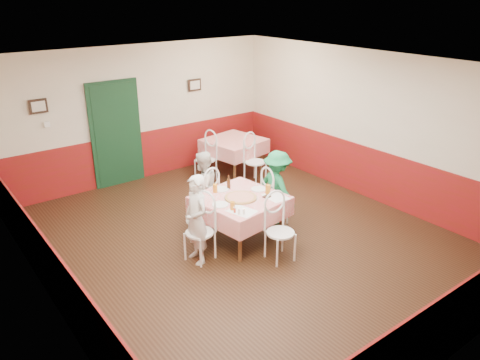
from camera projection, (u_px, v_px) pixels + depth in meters
floor at (243, 239)px, 7.67m from camera, size 7.00×7.00×0.00m
ceiling at (244, 66)px, 6.60m from camera, size 7.00×7.00×0.00m
back_wall at (141, 113)px, 9.71m from camera, size 6.00×0.10×2.80m
front_wall at (462, 255)px, 4.56m from camera, size 6.00×0.10×2.80m
left_wall at (40, 211)px, 5.46m from camera, size 0.10×7.00×2.80m
right_wall at (369, 126)px, 8.81m from camera, size 0.10×7.00×2.80m
wainscot_back at (145, 155)px, 10.05m from camera, size 6.00×0.03×1.00m
wainscot_front at (445, 329)px, 4.91m from camera, size 6.00×0.03×1.00m
wainscot_left at (53, 276)px, 5.81m from camera, size 0.03×7.00×1.00m
wainscot_right at (364, 171)px, 9.15m from camera, size 0.03×7.00×1.00m
door at (116, 135)px, 9.48m from camera, size 0.96×0.06×2.10m
picture_left at (38, 106)px, 8.39m from camera, size 0.32×0.03×0.26m
picture_right at (195, 85)px, 10.23m from camera, size 0.32×0.03×0.26m
thermostat at (47, 124)px, 8.58m from camera, size 0.10×0.03×0.10m
main_table at (240, 219)px, 7.52m from camera, size 1.37×1.37×0.77m
second_table at (234, 156)px, 10.33m from camera, size 1.29×1.29×0.77m
chair_left at (200, 233)px, 6.94m from camera, size 0.51×0.51×0.90m
chair_right at (275, 199)px, 8.05m from camera, size 0.45×0.45×0.90m
chair_far at (205, 199)px, 8.05m from camera, size 0.48×0.48×0.90m
chair_near at (280, 233)px, 6.94m from camera, size 0.47×0.47×0.90m
chair_second_a at (206, 160)px, 9.89m from camera, size 0.49×0.49×0.90m
chair_second_b at (255, 162)px, 9.75m from camera, size 0.49×0.49×0.90m
pizza at (241, 197)px, 7.33m from camera, size 0.56×0.56×0.03m
plate_left at (220, 205)px, 7.10m from camera, size 0.28×0.28×0.01m
plate_right at (259, 189)px, 7.65m from camera, size 0.28×0.28×0.01m
plate_far at (221, 189)px, 7.64m from camera, size 0.28×0.28×0.01m
glass_a at (232, 206)px, 6.93m from camera, size 0.08×0.08×0.13m
glass_b at (268, 189)px, 7.46m from camera, size 0.09×0.09×0.15m
glass_c at (215, 188)px, 7.52m from camera, size 0.08×0.08×0.14m
beer_bottle at (229, 183)px, 7.65m from camera, size 0.06×0.06×0.21m
shaker_a at (239, 212)px, 6.79m from camera, size 0.04×0.04×0.09m
shaker_b at (244, 211)px, 6.80m from camera, size 0.04×0.04×0.09m
shaker_c at (235, 210)px, 6.84m from camera, size 0.04×0.04×0.09m
menu_left at (242, 211)px, 6.91m from camera, size 0.40×0.47×0.00m
menu_right at (276, 197)px, 7.38m from camera, size 0.33×0.42×0.00m
wallet at (267, 197)px, 7.36m from camera, size 0.12×0.10×0.02m
diner_left at (196, 220)px, 6.82m from camera, size 0.35×0.52×1.37m
diner_far at (203, 188)px, 8.01m from camera, size 0.75×0.66×1.29m
diner_right at (277, 187)px, 8.01m from camera, size 0.51×0.86×1.30m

